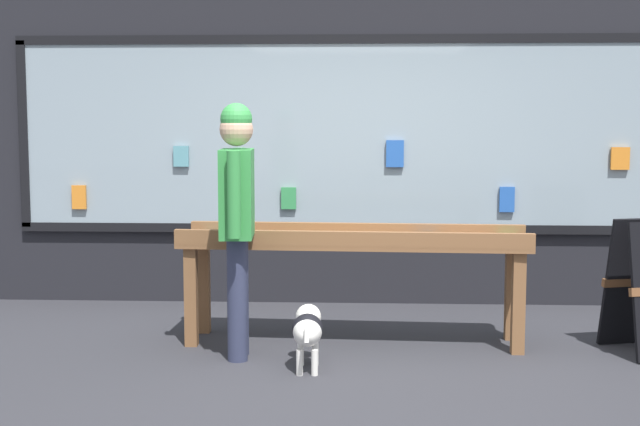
{
  "coord_description": "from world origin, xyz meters",
  "views": [
    {
      "loc": [
        0.07,
        -5.71,
        1.68
      ],
      "look_at": [
        -0.24,
        0.66,
        1.0
      ],
      "focal_mm": 50.0,
      "sensor_mm": 36.0,
      "label": 1
    }
  ],
  "objects": [
    {
      "name": "shopfront_facade",
      "position": [
        0.04,
        2.39,
        1.66
      ],
      "size": [
        7.84,
        0.29,
        3.36
      ],
      "color": "black",
      "rests_on": "ground_plane"
    },
    {
      "name": "ground_plane",
      "position": [
        0.0,
        0.0,
        0.0
      ],
      "size": [
        40.0,
        40.0,
        0.0
      ],
      "primitive_type": "plane",
      "color": "#2D2D33"
    },
    {
      "name": "display_table_main",
      "position": [
        0.0,
        0.86,
        0.7
      ],
      "size": [
        2.6,
        0.7,
        0.88
      ],
      "color": "brown",
      "rests_on": "ground_plane"
    },
    {
      "name": "person_browsing",
      "position": [
        -0.81,
        0.4,
        1.06
      ],
      "size": [
        0.26,
        0.69,
        1.78
      ],
      "rotation": [
        0.0,
        0.0,
        1.65
      ],
      "color": "#2D334C",
      "rests_on": "ground_plane"
    },
    {
      "name": "small_dog",
      "position": [
        -0.3,
        0.14,
        0.27
      ],
      "size": [
        0.22,
        0.61,
        0.4
      ],
      "rotation": [
        0.0,
        0.0,
        1.61
      ],
      "color": "white",
      "rests_on": "ground_plane"
    }
  ]
}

